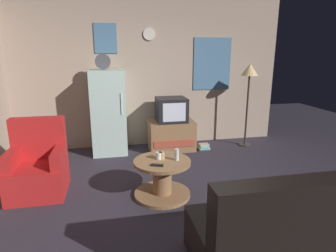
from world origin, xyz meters
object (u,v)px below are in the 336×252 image
remote_control (157,165)px  couch (296,233)px  coffee_table (162,178)px  mug_ceramic_tan (162,155)px  mug_ceramic_white (159,156)px  standing_lamp (249,76)px  crt_tv (171,110)px  tv_stand (171,135)px  wine_glass (177,155)px  book_stack (204,147)px  fridge (109,112)px  armchair (38,168)px

remote_control → couch: size_ratio=0.09×
coffee_table → mug_ceramic_tan: (0.01, 0.06, 0.28)m
mug_ceramic_white → couch: 1.76m
standing_lamp → mug_ceramic_tan: (-1.98, -1.63, -0.83)m
crt_tv → mug_ceramic_tan: bearing=-106.2°
standing_lamp → mug_ceramic_white: (-2.01, -1.63, -0.83)m
tv_stand → couch: bearing=-83.0°
wine_glass → mug_ceramic_white: (-0.21, 0.08, -0.03)m
standing_lamp → book_stack: bearing=-172.5°
crt_tv → couch: size_ratio=0.32×
crt_tv → book_stack: 0.94m
remote_control → couch: bearing=-31.5°
mug_ceramic_tan → fridge: bearing=110.3°
couch → book_stack: bearing=86.1°
mug_ceramic_white → couch: (0.92, -1.49, -0.21)m
wine_glass → mug_ceramic_tan: size_ratio=1.67×
standing_lamp → remote_control: (-2.07, -1.85, -0.87)m
wine_glass → mug_ceramic_white: bearing=158.7°
mug_ceramic_white → remote_control: bearing=-104.9°
fridge → coffee_table: bearing=-70.4°
mug_ceramic_white → armchair: 1.59m
book_stack → armchair: bearing=-156.7°
mug_ceramic_white → tv_stand: bearing=72.5°
armchair → mug_ceramic_tan: bearing=-13.2°
standing_lamp → coffee_table: (-1.98, -1.69, -1.12)m
crt_tv → mug_ceramic_white: 1.77m
couch → book_stack: (0.21, 3.00, -0.26)m
tv_stand → book_stack: tv_stand is taller
crt_tv → mug_ceramic_white: (-0.52, -1.67, -0.25)m
coffee_table → couch: couch is taller
crt_tv → mug_ceramic_tan: 1.75m
mug_ceramic_white → couch: couch is taller
mug_ceramic_tan → book_stack: mug_ceramic_tan is taller
fridge → armchair: (-0.92, -1.38, -0.42)m
standing_lamp → wine_glass: 2.61m
tv_stand → crt_tv: crt_tv is taller
crt_tv → armchair: size_ratio=0.56×
fridge → remote_control: bearing=-74.4°
book_stack → wine_glass: bearing=-119.6°
coffee_table → mug_ceramic_white: mug_ceramic_white is taller
crt_tv → armchair: crt_tv is taller
crt_tv → couch: (0.39, -3.16, -0.46)m
crt_tv → mug_ceramic_white: crt_tv is taller
tv_stand → wine_glass: (-0.31, -1.75, 0.28)m
mug_ceramic_tan → remote_control: 0.25m
book_stack → crt_tv: bearing=165.5°
tv_stand → crt_tv: size_ratio=1.56×
book_stack → remote_control: bearing=-124.2°
crt_tv → book_stack: crt_tv is taller
standing_lamp → book_stack: (-0.89, -0.12, -1.30)m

